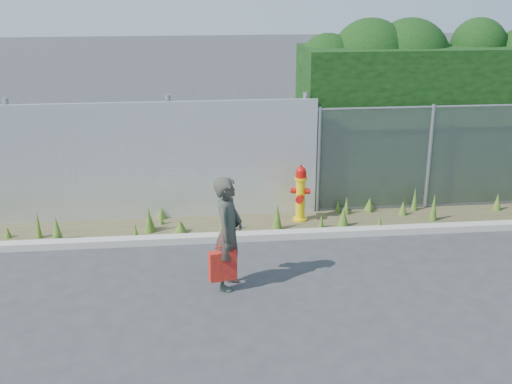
{
  "coord_description": "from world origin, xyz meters",
  "views": [
    {
      "loc": [
        -1.36,
        -8.34,
        4.36
      ],
      "look_at": [
        -0.3,
        1.4,
        1.0
      ],
      "focal_mm": 45.0,
      "sensor_mm": 36.0,
      "label": 1
    }
  ],
  "objects": [
    {
      "name": "ground",
      "position": [
        0.0,
        0.0,
        0.0
      ],
      "size": [
        80.0,
        80.0,
        0.0
      ],
      "primitive_type": "plane",
      "color": "#343436",
      "rests_on": "ground"
    },
    {
      "name": "red_tote_bag",
      "position": [
        -0.94,
        -0.05,
        0.41
      ],
      "size": [
        0.39,
        0.14,
        0.52
      ],
      "rotation": [
        0.0,
        0.0,
        0.23
      ],
      "color": "#A60923"
    },
    {
      "name": "woman",
      "position": [
        -0.84,
        0.11,
        0.84
      ],
      "size": [
        0.59,
        0.71,
        1.68
      ],
      "primitive_type": "imported",
      "rotation": [
        0.0,
        0.0,
        1.22
      ],
      "color": "#0E5B45",
      "rests_on": "ground"
    },
    {
      "name": "curb",
      "position": [
        0.0,
        1.8,
        0.06
      ],
      "size": [
        16.0,
        0.22,
        0.12
      ],
      "primitive_type": "cube",
      "color": "#ADA89C",
      "rests_on": "ground"
    },
    {
      "name": "weed_strip",
      "position": [
        0.27,
        2.42,
        0.14
      ],
      "size": [
        16.0,
        1.35,
        0.55
      ],
      "color": "#4A432A",
      "rests_on": "ground"
    },
    {
      "name": "fire_hydrant",
      "position": [
        0.65,
        2.56,
        0.52
      ],
      "size": [
        0.36,
        0.32,
        1.08
      ],
      "rotation": [
        0.0,
        0.0,
        -0.27
      ],
      "color": "yellow",
      "rests_on": "ground"
    },
    {
      "name": "hedge",
      "position": [
        4.44,
        4.05,
        1.97
      ],
      "size": [
        7.34,
        1.84,
        3.54
      ],
      "color": "black",
      "rests_on": "ground"
    },
    {
      "name": "corrugated_fence",
      "position": [
        -3.25,
        3.01,
        1.1
      ],
      "size": [
        8.5,
        0.21,
        2.3
      ],
      "color": "silver",
      "rests_on": "ground"
    },
    {
      "name": "black_shoulder_bag",
      "position": [
        -0.78,
        0.35,
        0.93
      ],
      "size": [
        0.21,
        0.09,
        0.16
      ],
      "rotation": [
        0.0,
        0.0,
        -0.32
      ],
      "color": "black"
    },
    {
      "name": "chainlink_fence",
      "position": [
        4.25,
        3.0,
        1.03
      ],
      "size": [
        6.5,
        0.07,
        2.05
      ],
      "color": "gray",
      "rests_on": "ground"
    }
  ]
}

